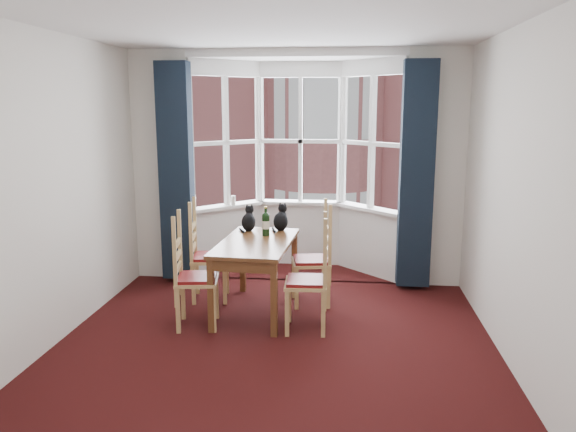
# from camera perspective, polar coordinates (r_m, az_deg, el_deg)

# --- Properties ---
(floor) EXTENTS (4.50, 4.50, 0.00)m
(floor) POSITION_cam_1_polar(r_m,az_deg,el_deg) (5.00, -1.76, -14.28)
(floor) COLOR black
(floor) RESTS_ON ground
(ceiling) EXTENTS (4.50, 4.50, 0.00)m
(ceiling) POSITION_cam_1_polar(r_m,az_deg,el_deg) (4.56, -1.98, 19.40)
(ceiling) COLOR white
(ceiling) RESTS_ON floor
(wall_left) EXTENTS (0.00, 4.50, 4.50)m
(wall_left) POSITION_cam_1_polar(r_m,az_deg,el_deg) (5.23, -24.12, 1.98)
(wall_left) COLOR silver
(wall_left) RESTS_ON floor
(wall_right) EXTENTS (0.00, 4.50, 4.50)m
(wall_right) POSITION_cam_1_polar(r_m,az_deg,el_deg) (4.74, 22.87, 1.20)
(wall_right) COLOR silver
(wall_right) RESTS_ON floor
(wall_near) EXTENTS (4.00, 0.00, 4.00)m
(wall_near) POSITION_cam_1_polar(r_m,az_deg,el_deg) (2.42, -9.19, -7.05)
(wall_near) COLOR silver
(wall_near) RESTS_ON floor
(wall_back_pier_left) EXTENTS (0.70, 0.12, 2.80)m
(wall_back_pier_left) POSITION_cam_1_polar(r_m,az_deg,el_deg) (7.13, -12.63, 4.92)
(wall_back_pier_left) COLOR silver
(wall_back_pier_left) RESTS_ON floor
(wall_back_pier_right) EXTENTS (0.70, 0.12, 2.80)m
(wall_back_pier_right) POSITION_cam_1_polar(r_m,az_deg,el_deg) (6.84, 14.69, 4.56)
(wall_back_pier_right) COLOR silver
(wall_back_pier_right) RESTS_ON floor
(bay_window) EXTENTS (2.76, 0.94, 2.80)m
(bay_window) POSITION_cam_1_polar(r_m,az_deg,el_deg) (7.29, 1.10, 5.32)
(bay_window) COLOR white
(bay_window) RESTS_ON floor
(curtain_left) EXTENTS (0.38, 0.22, 2.60)m
(curtain_left) POSITION_cam_1_polar(r_m,az_deg,el_deg) (6.90, -11.27, 4.34)
(curtain_left) COLOR black
(curtain_left) RESTS_ON floor
(curtain_right) EXTENTS (0.38, 0.22, 2.60)m
(curtain_right) POSITION_cam_1_polar(r_m,az_deg,el_deg) (6.64, 12.92, 4.01)
(curtain_right) COLOR black
(curtain_right) RESTS_ON floor
(dining_table) EXTENTS (0.79, 1.37, 0.77)m
(dining_table) POSITION_cam_1_polar(r_m,az_deg,el_deg) (5.85, -3.23, -3.53)
(dining_table) COLOR brown
(dining_table) RESTS_ON floor
(chair_left_near) EXTENTS (0.46, 0.48, 0.92)m
(chair_left_near) POSITION_cam_1_polar(r_m,az_deg,el_deg) (5.60, -10.16, -6.41)
(chair_left_near) COLOR tan
(chair_left_near) RESTS_ON floor
(chair_left_far) EXTENTS (0.46, 0.47, 0.92)m
(chair_left_far) POSITION_cam_1_polar(r_m,az_deg,el_deg) (6.33, -8.75, -4.28)
(chair_left_far) COLOR tan
(chair_left_far) RESTS_ON floor
(chair_right_near) EXTENTS (0.42, 0.44, 0.92)m
(chair_right_near) POSITION_cam_1_polar(r_m,az_deg,el_deg) (5.43, 2.80, -6.81)
(chair_right_near) COLOR tan
(chair_right_near) RESTS_ON floor
(chair_right_far) EXTENTS (0.47, 0.48, 0.92)m
(chair_right_far) POSITION_cam_1_polar(r_m,az_deg,el_deg) (6.15, 3.18, -4.64)
(chair_right_far) COLOR tan
(chair_right_far) RESTS_ON floor
(cat_left) EXTENTS (0.16, 0.22, 0.30)m
(cat_left) POSITION_cam_1_polar(r_m,az_deg,el_deg) (6.28, -4.02, -0.47)
(cat_left) COLOR black
(cat_left) RESTS_ON dining_table
(cat_right) EXTENTS (0.20, 0.25, 0.32)m
(cat_right) POSITION_cam_1_polar(r_m,az_deg,el_deg) (6.29, -0.72, -0.37)
(cat_right) COLOR black
(cat_right) RESTS_ON dining_table
(wine_bottle) EXTENTS (0.08, 0.08, 0.32)m
(wine_bottle) POSITION_cam_1_polar(r_m,az_deg,el_deg) (6.03, -2.27, -0.70)
(wine_bottle) COLOR black
(wine_bottle) RESTS_ON dining_table
(candle_tall) EXTENTS (0.06, 0.06, 0.12)m
(candle_tall) POSITION_cam_1_polar(r_m,az_deg,el_deg) (7.32, -5.59, 1.59)
(candle_tall) COLOR white
(candle_tall) RESTS_ON bay_window
(street) EXTENTS (80.00, 80.00, 0.00)m
(street) POSITION_cam_1_polar(r_m,az_deg,el_deg) (37.62, 4.93, -1.29)
(street) COLOR #333335
(street) RESTS_ON ground
(tenement_building) EXTENTS (18.40, 7.80, 15.20)m
(tenement_building) POSITION_cam_1_polar(r_m,az_deg,el_deg) (18.50, 4.15, 9.51)
(tenement_building) COLOR #A05553
(tenement_building) RESTS_ON street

